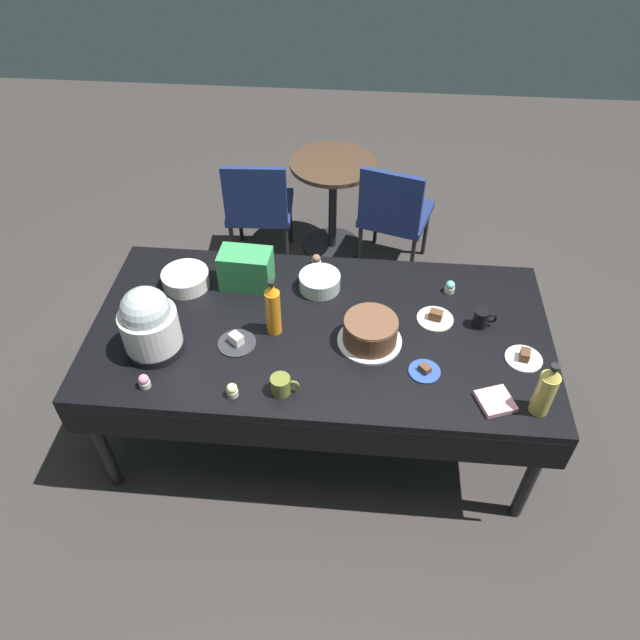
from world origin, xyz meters
TOP-DOWN VIEW (x-y plane):
  - ground at (0.00, 0.00)m, footprint 9.00×9.00m
  - potluck_table at (0.00, 0.00)m, footprint 2.20×1.10m
  - frosted_layer_cake at (0.24, -0.07)m, footprint 0.30×0.30m
  - slow_cooker at (-0.75, -0.20)m, footprint 0.27×0.27m
  - glass_salad_bowl at (-0.03, 0.29)m, footprint 0.21×0.21m
  - ceramic_snack_bowl at (-0.71, 0.25)m, footprint 0.24×0.24m
  - dessert_plate_cobalt at (0.49, -0.24)m, footprint 0.14×0.14m
  - dessert_plate_charcoal at (-0.38, -0.14)m, footprint 0.18×0.18m
  - dessert_plate_white at (0.94, -0.12)m, footprint 0.17×0.17m
  - dessert_plate_cream at (0.55, 0.10)m, footprint 0.18×0.18m
  - cupcake_rose at (-0.73, -0.43)m, footprint 0.05×0.05m
  - cupcake_cocoa at (0.64, 0.32)m, footprint 0.05×0.05m
  - cupcake_berry at (-0.34, -0.44)m, footprint 0.05×0.05m
  - cupcake_lemon at (-0.86, -0.01)m, footprint 0.05×0.05m
  - cupcake_vanilla at (-0.06, 0.47)m, footprint 0.05×0.05m
  - soda_bottle_ginger_ale at (0.96, -0.41)m, footprint 0.08×0.08m
  - soda_bottle_orange_juice at (-0.21, -0.04)m, footprint 0.07×0.07m
  - coffee_mug_black at (0.77, 0.08)m, footprint 0.11×0.07m
  - coffee_mug_olive at (-0.13, -0.40)m, footprint 0.13×0.09m
  - soda_carton at (-0.40, 0.29)m, footprint 0.27×0.17m
  - paper_napkin_stack at (0.78, -0.39)m, footprint 0.18×0.18m
  - maroon_chair_left at (-0.55, 1.41)m, footprint 0.46×0.46m
  - maroon_chair_right at (0.38, 1.41)m, footprint 0.55×0.55m
  - round_cafe_table at (-0.05, 1.63)m, footprint 0.60×0.60m

SIDE VIEW (x-z plane):
  - ground at x=0.00m, z-range 0.00..0.00m
  - maroon_chair_left at x=-0.55m, z-range 0.07..0.92m
  - maroon_chair_right at x=0.38m, z-range 0.07..0.92m
  - round_cafe_table at x=-0.05m, z-range 0.14..0.86m
  - potluck_table at x=0.00m, z-range 0.31..1.06m
  - dessert_plate_cobalt at x=0.49m, z-range 0.74..0.78m
  - paper_napkin_stack at x=0.78m, z-range 0.75..0.77m
  - dessert_plate_white at x=0.94m, z-range 0.74..0.79m
  - dessert_plate_cream at x=0.55m, z-range 0.74..0.79m
  - dessert_plate_charcoal at x=-0.38m, z-range 0.74..0.79m
  - cupcake_rose at x=-0.73m, z-range 0.75..0.82m
  - cupcake_cocoa at x=0.64m, z-range 0.75..0.82m
  - cupcake_berry at x=-0.34m, z-range 0.75..0.82m
  - cupcake_lemon at x=-0.86m, z-range 0.75..0.82m
  - cupcake_vanilla at x=-0.06m, z-range 0.75..0.82m
  - ceramic_snack_bowl at x=-0.71m, z-range 0.75..0.83m
  - glass_salad_bowl at x=-0.03m, z-range 0.75..0.83m
  - coffee_mug_olive at x=-0.13m, z-range 0.75..0.83m
  - coffee_mug_black at x=0.77m, z-range 0.75..0.84m
  - frosted_layer_cake at x=0.24m, z-range 0.75..0.89m
  - soda_carton at x=-0.40m, z-range 0.75..0.95m
  - soda_bottle_ginger_ale at x=0.96m, z-range 0.74..1.02m
  - soda_bottle_orange_juice at x=-0.21m, z-range 0.74..1.05m
  - slow_cooker at x=-0.75m, z-range 0.74..1.09m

